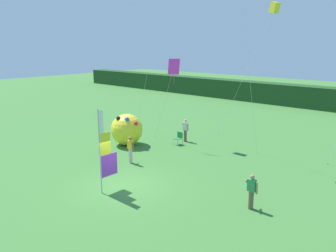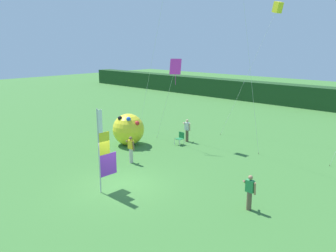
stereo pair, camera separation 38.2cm
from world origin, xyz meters
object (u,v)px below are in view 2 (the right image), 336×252
object	(u,v)px
person_near_banner	(187,130)
inflatable_balloon	(128,129)
banner_flag	(104,152)
person_mid_field	(250,192)
kite_yellow_box_1	(278,8)
person_far_left	(131,149)
kite_magenta_diamond_4	(175,69)
folding_chair	(180,137)

from	to	relation	value
person_near_banner	inflatable_balloon	size ratio (longest dim) A/B	0.75
banner_flag	person_near_banner	xyz separation A→B (m)	(-2.65, 9.35, -1.09)
person_mid_field	kite_yellow_box_1	bearing A→B (deg)	113.45
banner_flag	kite_yellow_box_1	bearing A→B (deg)	86.61
person_mid_field	kite_yellow_box_1	distance (m)	15.79
banner_flag	inflatable_balloon	size ratio (longest dim) A/B	1.85
banner_flag	person_far_left	xyz separation A→B (m)	(-2.15, 3.51, -1.11)
person_near_banner	person_mid_field	xyz separation A→B (m)	(8.78, -6.31, -0.05)
banner_flag	person_near_banner	distance (m)	9.78
banner_flag	inflatable_balloon	distance (m)	7.92
kite_magenta_diamond_4	person_far_left	bearing A→B (deg)	-83.04
kite_magenta_diamond_4	person_mid_field	bearing A→B (deg)	-29.47
person_far_left	inflatable_balloon	xyz separation A→B (m)	(-3.05, 2.41, 0.25)
person_far_left	inflatable_balloon	world-z (taller)	inflatable_balloon
folding_chair	banner_flag	bearing A→B (deg)	-73.35
person_near_banner	inflatable_balloon	world-z (taller)	inflatable_balloon
banner_flag	person_mid_field	world-z (taller)	banner_flag
banner_flag	kite_yellow_box_1	world-z (taller)	kite_yellow_box_1
kite_yellow_box_1	person_near_banner	bearing A→B (deg)	-121.57
kite_yellow_box_1	folding_chair	bearing A→B (deg)	-117.18
person_near_banner	kite_yellow_box_1	distance (m)	10.99
folding_chair	person_mid_field	bearing A→B (deg)	-31.99
inflatable_balloon	kite_yellow_box_1	world-z (taller)	kite_yellow_box_1
banner_flag	kite_yellow_box_1	distance (m)	16.93
person_near_banner	person_mid_field	size ratio (longest dim) A/B	1.06
banner_flag	kite_magenta_diamond_4	bearing A→B (deg)	108.60
person_mid_field	kite_magenta_diamond_4	xyz separation A→B (m)	(-8.84, 5.00, 4.51)
inflatable_balloon	folding_chair	bearing A→B (deg)	43.55
inflatable_balloon	folding_chair	xyz separation A→B (m)	(2.67, 2.54, -0.61)
person_mid_field	banner_flag	bearing A→B (deg)	-153.64
person_near_banner	inflatable_balloon	distance (m)	4.28
person_far_left	folding_chair	distance (m)	4.97
person_mid_field	inflatable_balloon	xyz separation A→B (m)	(-11.33, 2.87, 0.29)
person_near_banner	banner_flag	bearing A→B (deg)	-74.18
person_far_left	folding_chair	world-z (taller)	person_far_left
inflatable_balloon	kite_magenta_diamond_4	size ratio (longest dim) A/B	0.37
person_near_banner	person_far_left	world-z (taller)	person_near_banner
person_far_left	kite_yellow_box_1	distance (m)	14.81
kite_yellow_box_1	kite_magenta_diamond_4	world-z (taller)	kite_yellow_box_1
person_mid_field	kite_magenta_diamond_4	world-z (taller)	kite_magenta_diamond_4
banner_flag	person_mid_field	xyz separation A→B (m)	(6.13, 3.04, -1.14)
banner_flag	person_mid_field	bearing A→B (deg)	26.36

